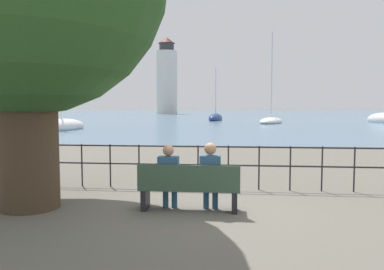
% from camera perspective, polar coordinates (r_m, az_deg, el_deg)
% --- Properties ---
extents(ground_plane, '(1000.00, 1000.00, 0.00)m').
position_cam_1_polar(ground_plane, '(7.28, -0.41, -11.39)').
color(ground_plane, '#605B51').
extents(harbor_water, '(600.00, 300.00, 0.01)m').
position_cam_1_polar(harbor_water, '(168.69, 5.59, 3.60)').
color(harbor_water, slate).
rests_on(harbor_water, ground_plane).
extents(park_bench, '(1.91, 0.45, 0.90)m').
position_cam_1_polar(park_bench, '(7.11, -0.47, -8.14)').
color(park_bench, '#334C38').
rests_on(park_bench, ground_plane).
extents(seated_person_left, '(0.38, 0.35, 1.26)m').
position_cam_1_polar(seated_person_left, '(7.19, -3.57, -5.95)').
color(seated_person_left, navy).
rests_on(seated_person_left, ground_plane).
extents(seated_person_right, '(0.39, 0.35, 1.30)m').
position_cam_1_polar(seated_person_right, '(7.10, 2.81, -5.87)').
color(seated_person_right, navy).
rests_on(seated_person_right, ground_plane).
extents(promenade_railing, '(16.01, 0.04, 1.05)m').
position_cam_1_polar(promenade_railing, '(9.02, 0.93, -3.82)').
color(promenade_railing, black).
rests_on(promenade_railing, ground_plane).
extents(sailboat_0, '(4.25, 6.16, 11.23)m').
position_cam_1_polar(sailboat_0, '(46.16, 11.95, 2.11)').
color(sailboat_0, white).
rests_on(sailboat_0, ground_plane).
extents(sailboat_1, '(2.57, 5.70, 8.06)m').
position_cam_1_polar(sailboat_1, '(54.60, 3.61, 2.57)').
color(sailboat_1, navy).
rests_on(sailboat_1, ground_plane).
extents(sailboat_2, '(3.01, 6.74, 8.13)m').
position_cam_1_polar(sailboat_2, '(33.91, -19.27, 1.24)').
color(sailboat_2, white).
rests_on(sailboat_2, ground_plane).
extents(sailboat_3, '(3.85, 6.28, 8.38)m').
position_cam_1_polar(sailboat_3, '(52.96, 27.24, 2.10)').
color(sailboat_3, white).
rests_on(sailboat_3, ground_plane).
extents(harbor_lighthouse, '(5.97, 5.97, 21.83)m').
position_cam_1_polar(harbor_lighthouse, '(108.74, -3.86, 8.59)').
color(harbor_lighthouse, silver).
rests_on(harbor_lighthouse, ground_plane).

